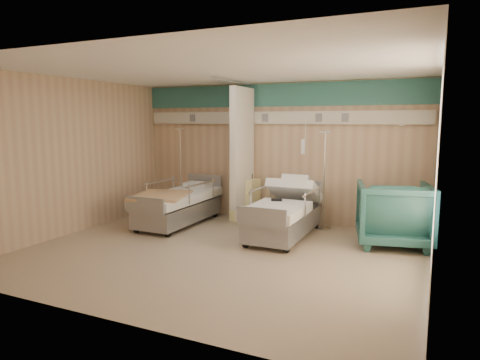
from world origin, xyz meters
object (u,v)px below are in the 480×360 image
bed_right (284,219)px  bedside_cabinet (245,200)px  bed_left (178,209)px  iv_stand_left (181,196)px  iv_stand_right (323,209)px  visitor_armchair (394,214)px

bed_right → bedside_cabinet: (-1.15, 0.90, 0.11)m
bed_right → bed_left: (-2.20, 0.00, 0.00)m
bedside_cabinet → bed_left: bearing=-139.4°
bed_left → iv_stand_left: (-0.48, 0.87, 0.07)m
bed_right → iv_stand_left: (-2.68, 0.87, 0.07)m
bed_right → bedside_cabinet: size_ratio=2.54×
bed_right → bedside_cabinet: bearing=142.0°
iv_stand_right → iv_stand_left: 3.18m
bed_right → bed_left: same height
bed_right → iv_stand_right: iv_stand_right is taller
iv_stand_right → visitor_armchair: bearing=-23.9°
visitor_armchair → bed_right: bearing=-4.5°
iv_stand_right → bed_right: bearing=-121.1°
visitor_armchair → bedside_cabinet: bearing=-24.8°
bedside_cabinet → iv_stand_left: 1.53m
iv_stand_right → iv_stand_left: bearing=179.2°
bed_right → visitor_armchair: visitor_armchair is taller
bedside_cabinet → iv_stand_right: bearing=-2.5°
bed_left → visitor_armchair: size_ratio=1.86×
bed_right → iv_stand_left: 2.82m
bed_right → iv_stand_right: (0.50, 0.83, 0.06)m
visitor_armchair → iv_stand_left: iv_stand_left is taller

